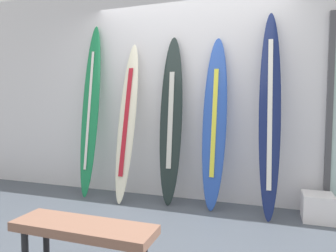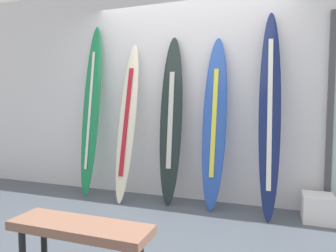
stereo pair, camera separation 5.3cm
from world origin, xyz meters
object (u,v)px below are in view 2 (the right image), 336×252
surfboard_cobalt (214,124)px  surfboard_ivory (127,122)px  display_block_left (318,208)px  surfboard_navy (270,113)px  surfboard_charcoal (171,121)px  surfboard_emerald (91,110)px  bench (80,233)px

surfboard_cobalt → surfboard_ivory: bearing=-176.4°
display_block_left → surfboard_navy: bearing=-178.8°
surfboard_ivory → surfboard_charcoal: bearing=7.3°
surfboard_emerald → surfboard_ivory: surfboard_emerald is taller
surfboard_cobalt → surfboard_navy: 0.62m
surfboard_emerald → surfboard_navy: bearing=-1.4°
surfboard_ivory → surfboard_charcoal: size_ratio=0.98×
surfboard_ivory → surfboard_charcoal: surfboard_charcoal is taller
surfboard_charcoal → surfboard_navy: surfboard_navy is taller
display_block_left → bench: bench is taller
surfboard_charcoal → surfboard_navy: size_ratio=0.92×
surfboard_charcoal → bench: surfboard_charcoal is taller
surfboard_charcoal → surfboard_cobalt: surfboard_charcoal is taller
surfboard_ivory → display_block_left: surfboard_ivory is taller
surfboard_cobalt → surfboard_navy: size_ratio=0.90×
surfboard_charcoal → bench: bearing=-89.8°
surfboard_emerald → surfboard_cobalt: bearing=0.5°
surfboard_navy → display_block_left: (0.50, 0.01, -0.98)m
surfboard_charcoal → display_block_left: (1.64, -0.06, -0.87)m
display_block_left → bench: bearing=-132.4°
surfboard_emerald → bench: size_ratio=2.36×
surfboard_cobalt → surfboard_navy: surfboard_navy is taller
surfboard_ivory → surfboard_navy: surfboard_navy is taller
surfboard_emerald → surfboard_navy: surfboard_emerald is taller
surfboard_ivory → surfboard_emerald: bearing=174.5°
surfboard_emerald → surfboard_charcoal: 1.13m
bench → surfboard_charcoal: bearing=90.2°
surfboard_navy → bench: (-1.13, -1.77, -0.74)m
surfboard_cobalt → surfboard_emerald: bearing=-179.5°
surfboard_charcoal → surfboard_ivory: bearing=-172.7°
surfboard_emerald → surfboard_ivory: (0.56, -0.05, -0.15)m
surfboard_ivory → bench: size_ratio=2.07×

